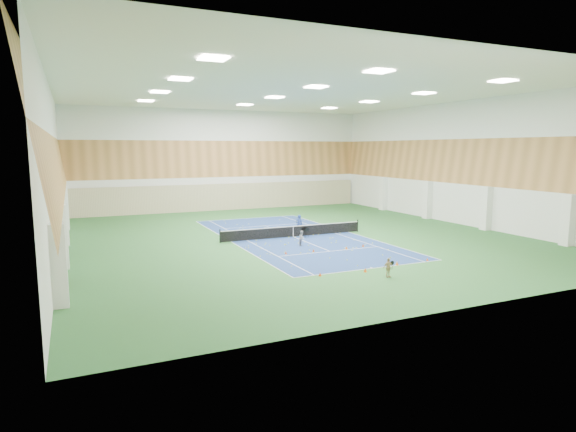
{
  "coord_description": "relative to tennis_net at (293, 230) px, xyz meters",
  "views": [
    {
      "loc": [
        -16.85,
        -36.43,
        7.43
      ],
      "look_at": [
        -1.02,
        -1.19,
        2.0
      ],
      "focal_mm": 30.0,
      "sensor_mm": 36.0,
      "label": 1
    }
  ],
  "objects": [
    {
      "name": "wood_cladding",
      "position": [
        0.0,
        0.0,
        7.45
      ],
      "size": [
        36.0,
        40.0,
        8.0
      ],
      "primitive_type": null,
      "color": "#BB7F45",
      "rests_on": "room_shell"
    },
    {
      "name": "ball_cart",
      "position": [
        0.83,
        -0.6,
        -0.13
      ],
      "size": [
        0.62,
        0.62,
        0.83
      ],
      "primitive_type": null,
      "rotation": [
        0.0,
        0.0,
        0.35
      ],
      "color": "black",
      "rests_on": "ground"
    },
    {
      "name": "back_curtain",
      "position": [
        0.0,
        19.75,
        1.05
      ],
      "size": [
        35.4,
        0.16,
        3.2
      ],
      "primitive_type": "cube",
      "color": "#C6B793",
      "rests_on": "ground"
    },
    {
      "name": "cone_base_b",
      "position": [
        -0.92,
        -12.43,
        -0.43
      ],
      "size": [
        0.21,
        0.21,
        0.23
      ],
      "primitive_type": "cone",
      "color": "#F0580C",
      "rests_on": "ground"
    },
    {
      "name": "cone_svc_b",
      "position": [
        -1.15,
        -6.0,
        -0.45
      ],
      "size": [
        0.18,
        0.18,
        0.2
      ],
      "primitive_type": "cone",
      "color": "#D5500B",
      "rests_on": "ground"
    },
    {
      "name": "child_apron",
      "position": [
        -0.38,
        -13.98,
        0.02
      ],
      "size": [
        0.69,
        0.32,
        1.15
      ],
      "primitive_type": "imported",
      "rotation": [
        0.0,
        0.0,
        0.06
      ],
      "color": "tan",
      "rests_on": "ground"
    },
    {
      "name": "cone_svc_c",
      "position": [
        1.51,
        -6.21,
        -0.44
      ],
      "size": [
        0.21,
        0.21,
        0.23
      ],
      "primitive_type": "cone",
      "color": "#E2610B",
      "rests_on": "ground"
    },
    {
      "name": "ceiling_light_grid",
      "position": [
        0.0,
        0.0,
        11.37
      ],
      "size": [
        21.4,
        25.4,
        0.06
      ],
      "primitive_type": null,
      "color": "white",
      "rests_on": "room_shell"
    },
    {
      "name": "cone_base_d",
      "position": [
        4.48,
        -11.65,
        -0.45
      ],
      "size": [
        0.18,
        0.18,
        0.2
      ],
      "primitive_type": "cone",
      "color": "#EA500C",
      "rests_on": "ground"
    },
    {
      "name": "cone_base_a",
      "position": [
        -3.87,
        -12.14,
        -0.44
      ],
      "size": [
        0.19,
        0.19,
        0.21
      ],
      "primitive_type": "cone",
      "color": "#E1480B",
      "rests_on": "ground"
    },
    {
      "name": "cone_svc_d",
      "position": [
        3.14,
        -5.94,
        -0.44
      ],
      "size": [
        0.2,
        0.2,
        0.22
      ],
      "primitive_type": "cone",
      "color": "#D54B0B",
      "rests_on": "ground"
    },
    {
      "name": "cone_base_c",
      "position": [
        1.9,
        -11.8,
        -0.42
      ],
      "size": [
        0.23,
        0.23,
        0.25
      ],
      "primitive_type": "cone",
      "color": "orange",
      "rests_on": "ground"
    },
    {
      "name": "tennis_balls_scatter",
      "position": [
        0.0,
        0.0,
        -0.5
      ],
      "size": [
        10.57,
        22.77,
        0.07
      ],
      "primitive_type": null,
      "color": "#E8F529",
      "rests_on": "ground"
    },
    {
      "name": "door_left_b",
      "position": [
        -17.92,
        0.0,
        0.55
      ],
      "size": [
        0.08,
        1.8,
        2.2
      ],
      "primitive_type": "cube",
      "color": "#593319",
      "rests_on": "ground"
    },
    {
      "name": "court_surface",
      "position": [
        0.0,
        0.0,
        -0.55
      ],
      "size": [
        10.97,
        23.77,
        0.01
      ],
      "primitive_type": "cube",
      "color": "navy",
      "rests_on": "ground"
    },
    {
      "name": "tennis_net",
      "position": [
        0.0,
        0.0,
        0.0
      ],
      "size": [
        12.8,
        0.1,
        1.1
      ],
      "primitive_type": null,
      "color": "black",
      "rests_on": "ground"
    },
    {
      "name": "child_court",
      "position": [
        -0.98,
        -3.7,
        0.04
      ],
      "size": [
        0.73,
        0.72,
        1.19
      ],
      "primitive_type": "imported",
      "rotation": [
        0.0,
        0.0,
        0.75
      ],
      "color": "#93939B",
      "rests_on": "ground"
    },
    {
      "name": "door_left_a",
      "position": [
        -17.92,
        -8.0,
        0.55
      ],
      "size": [
        0.08,
        1.8,
        2.2
      ],
      "primitive_type": "cube",
      "color": "#593319",
      "rests_on": "ground"
    },
    {
      "name": "ground",
      "position": [
        0.0,
        0.0,
        -0.55
      ],
      "size": [
        40.0,
        40.0,
        0.0
      ],
      "primitive_type": "plane",
      "color": "#285E2B",
      "rests_on": "ground"
    },
    {
      "name": "cone_svc_a",
      "position": [
        -3.3,
        -5.91,
        -0.45
      ],
      "size": [
        0.17,
        0.17,
        0.19
      ],
      "primitive_type": "cone",
      "color": "#DF440B",
      "rests_on": "ground"
    },
    {
      "name": "room_shell",
      "position": [
        0.0,
        0.0,
        5.45
      ],
      "size": [
        36.0,
        40.0,
        12.0
      ],
      "primitive_type": null,
      "color": "white",
      "rests_on": "ground"
    },
    {
      "name": "coach",
      "position": [
        0.98,
        0.92,
        0.31
      ],
      "size": [
        0.7,
        0.54,
        1.72
      ],
      "primitive_type": "imported",
      "rotation": [
        0.0,
        0.0,
        2.93
      ],
      "color": "navy",
      "rests_on": "ground"
    }
  ]
}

